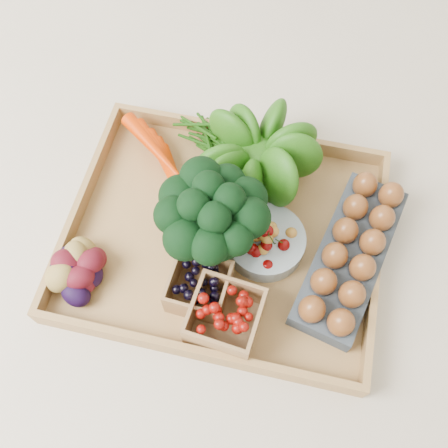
% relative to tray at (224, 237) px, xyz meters
% --- Properties ---
extents(ground, '(4.00, 4.00, 0.00)m').
position_rel_tray_xyz_m(ground, '(0.00, 0.00, -0.01)').
color(ground, beige).
rests_on(ground, ground).
extents(tray, '(0.55, 0.45, 0.01)m').
position_rel_tray_xyz_m(tray, '(0.00, 0.00, 0.00)').
color(tray, '#A87D46').
rests_on(tray, ground).
extents(carrots, '(0.20, 0.14, 0.05)m').
position_rel_tray_xyz_m(carrots, '(-0.13, 0.10, 0.03)').
color(carrots, '#CD3000').
rests_on(carrots, tray).
extents(lettuce, '(0.15, 0.15, 0.15)m').
position_rel_tray_xyz_m(lettuce, '(0.03, 0.14, 0.08)').
color(lettuce, '#14470B').
rests_on(lettuce, tray).
extents(broccoli, '(0.18, 0.18, 0.14)m').
position_rel_tray_xyz_m(broccoli, '(-0.01, -0.03, 0.08)').
color(broccoli, black).
rests_on(broccoli, tray).
extents(cherry_bowl, '(0.14, 0.14, 0.04)m').
position_rel_tray_xyz_m(cherry_bowl, '(0.08, -0.01, 0.03)').
color(cherry_bowl, '#8C9EA5').
rests_on(cherry_bowl, tray).
extents(egg_carton, '(0.18, 0.33, 0.04)m').
position_rel_tray_xyz_m(egg_carton, '(0.22, 0.00, 0.03)').
color(egg_carton, '#3A424A').
rests_on(egg_carton, tray).
extents(potatoes, '(0.14, 0.14, 0.08)m').
position_rel_tray_xyz_m(potatoes, '(-0.22, -0.13, 0.05)').
color(potatoes, '#450B14').
rests_on(potatoes, tray).
extents(punnet_blackberry, '(0.10, 0.10, 0.07)m').
position_rel_tray_xyz_m(punnet_blackberry, '(-0.02, -0.12, 0.04)').
color(punnet_blackberry, black).
rests_on(punnet_blackberry, tray).
extents(punnet_raspberry, '(0.12, 0.12, 0.07)m').
position_rel_tray_xyz_m(punnet_raspberry, '(0.04, -0.16, 0.04)').
color(punnet_raspberry, '#660904').
rests_on(punnet_raspberry, tray).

